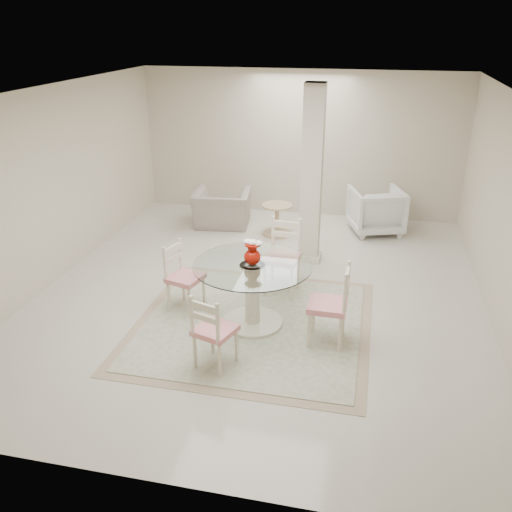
% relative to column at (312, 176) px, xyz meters
% --- Properties ---
extents(ground, '(7.00, 7.00, 0.00)m').
position_rel_column_xyz_m(ground, '(-0.50, -1.30, -1.35)').
color(ground, beige).
rests_on(ground, ground).
extents(room_shell, '(6.02, 7.02, 2.71)m').
position_rel_column_xyz_m(room_shell, '(-0.50, -1.30, 0.51)').
color(room_shell, beige).
rests_on(room_shell, ground).
extents(column, '(0.30, 0.30, 2.70)m').
position_rel_column_xyz_m(column, '(0.00, 0.00, 0.00)').
color(column, beige).
rests_on(column, ground).
extents(area_rug, '(2.89, 2.89, 0.02)m').
position_rel_column_xyz_m(area_rug, '(-0.42, -2.17, -1.34)').
color(area_rug, tan).
rests_on(area_rug, ground).
extents(dining_table, '(1.43, 1.43, 0.83)m').
position_rel_column_xyz_m(dining_table, '(-0.42, -2.17, -0.93)').
color(dining_table, beige).
rests_on(dining_table, ground).
extents(red_vase, '(0.23, 0.20, 0.31)m').
position_rel_column_xyz_m(red_vase, '(-0.42, -2.17, -0.38)').
color(red_vase, '#A21005').
rests_on(red_vase, dining_table).
extents(dining_chair_east, '(0.45, 0.44, 1.09)m').
position_rel_column_xyz_m(dining_chair_east, '(0.58, -2.37, -0.78)').
color(dining_chair_east, '#F6E8CA').
rests_on(dining_chair_east, ground).
extents(dining_chair_north, '(0.50, 0.50, 1.14)m').
position_rel_column_xyz_m(dining_chair_north, '(-0.21, -1.17, -0.75)').
color(dining_chair_north, '#F0E7C6').
rests_on(dining_chair_north, ground).
extents(dining_chair_west, '(0.50, 0.50, 1.00)m').
position_rel_column_xyz_m(dining_chair_west, '(-1.41, -1.96, -0.82)').
color(dining_chair_west, beige).
rests_on(dining_chair_west, ground).
extents(dining_chair_south, '(0.50, 0.50, 0.99)m').
position_rel_column_xyz_m(dining_chair_south, '(-0.64, -3.16, -0.83)').
color(dining_chair_south, beige).
rests_on(dining_chair_south, ground).
extents(recliner_taupe, '(1.11, 1.00, 0.66)m').
position_rel_column_xyz_m(recliner_taupe, '(-1.76, 1.18, -1.02)').
color(recliner_taupe, gray).
rests_on(recliner_taupe, ground).
extents(armchair_white, '(1.09, 1.11, 0.80)m').
position_rel_column_xyz_m(armchair_white, '(1.00, 1.46, -0.95)').
color(armchair_white, silver).
rests_on(armchair_white, ground).
extents(side_table, '(0.53, 0.53, 0.55)m').
position_rel_column_xyz_m(side_table, '(-0.69, 0.95, -1.10)').
color(side_table, tan).
rests_on(side_table, ground).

